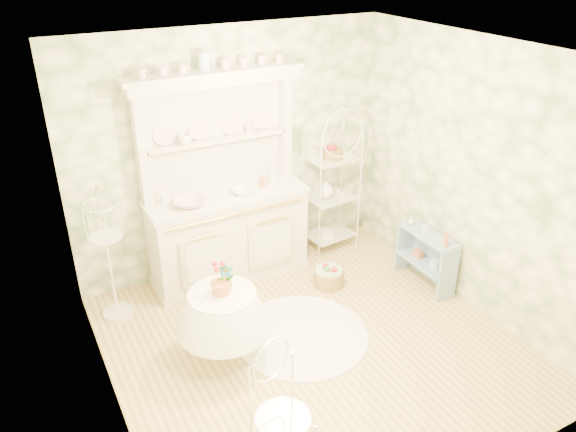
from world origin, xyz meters
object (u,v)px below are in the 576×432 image
kitchen_dresser (226,182)px  bakers_rack (332,176)px  side_shelf (426,258)px  floor_basket (329,277)px  birdcage_stand (109,259)px  cafe_chair (283,416)px  round_table (224,323)px

kitchen_dresser → bakers_rack: size_ratio=1.23×
side_shelf → floor_basket: side_shelf is taller
kitchen_dresser → birdcage_stand: 1.41m
birdcage_stand → cafe_chair: bearing=-74.9°
kitchen_dresser → cafe_chair: 2.73m
round_table → floor_basket: 1.60m
bakers_rack → floor_basket: 1.22m
round_table → cafe_chair: size_ratio=0.84×
round_table → floor_basket: (1.47, 0.57, -0.29)m
kitchen_dresser → side_shelf: kitchen_dresser is taller
kitchen_dresser → round_table: bearing=-114.8°
cafe_chair → birdcage_stand: 2.49m
cafe_chair → birdcage_stand: size_ratio=0.72×
bakers_rack → side_shelf: 1.44m
floor_basket → birdcage_stand: bearing=165.6°
round_table → birdcage_stand: 1.37m
bakers_rack → birdcage_stand: bearing=178.1°
birdcage_stand → floor_basket: (2.19, -0.56, -0.56)m
bakers_rack → cafe_chair: 3.32m
bakers_rack → birdcage_stand: (-2.67, -0.19, -0.26)m
kitchen_dresser → cafe_chair: bearing=-104.7°
bakers_rack → side_shelf: (0.47, -1.22, -0.61)m
birdcage_stand → floor_basket: birdcage_stand is taller
side_shelf → bakers_rack: bearing=114.3°
side_shelf → birdcage_stand: size_ratio=0.55×
cafe_chair → side_shelf: bearing=10.5°
floor_basket → cafe_chair: bearing=-129.9°
birdcage_stand → round_table: bearing=-57.6°
bakers_rack → floor_basket: bakers_rack is taller
cafe_chair → floor_basket: 2.43m
floor_basket → kitchen_dresser: bearing=140.3°
birdcage_stand → floor_basket: bearing=-14.4°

